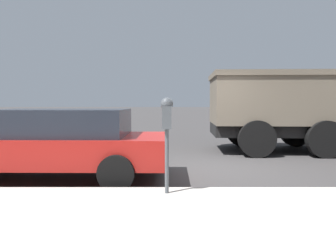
% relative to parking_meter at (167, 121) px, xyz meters
% --- Properties ---
extents(ground_plane, '(220.00, 220.00, 0.00)m').
position_rel_parking_meter_xyz_m(ground_plane, '(2.54, -0.98, -1.26)').
color(ground_plane, '#3D3A3A').
extents(parking_meter, '(0.21, 0.19, 1.45)m').
position_rel_parking_meter_xyz_m(parking_meter, '(0.00, 0.00, 0.00)').
color(parking_meter, '#4C5156').
rests_on(parking_meter, sidewalk).
extents(car_red, '(2.12, 4.57, 1.40)m').
position_rel_parking_meter_xyz_m(car_red, '(1.60, 2.22, -0.51)').
color(car_red, '#B21E19').
rests_on(car_red, ground_plane).
extents(dump_truck, '(3.01, 7.65, 2.82)m').
position_rel_parking_meter_xyz_m(dump_truck, '(5.28, -5.23, 0.25)').
color(dump_truck, black).
rests_on(dump_truck, ground_plane).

